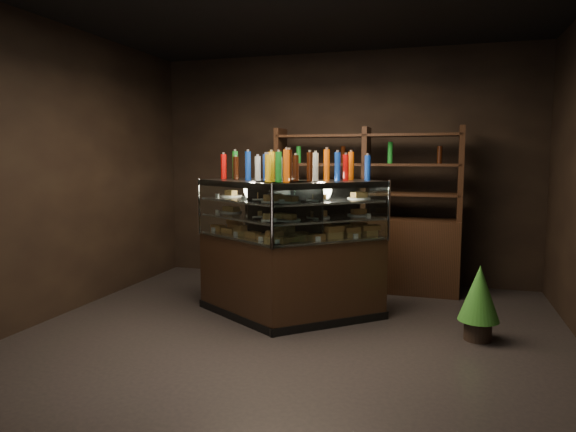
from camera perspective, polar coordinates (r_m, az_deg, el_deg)
name	(u,v)px	position (r m, az deg, el deg)	size (l,w,h in m)	color
ground	(288,341)	(4.73, -0.02, -13.74)	(5.00, 5.00, 0.00)	black
room_shell	(288,122)	(4.45, -0.02, 10.43)	(5.02, 5.02, 3.01)	black
display_case	(287,272)	(5.28, -0.07, -6.20)	(2.04, 1.34, 1.41)	black
food_display	(287,216)	(5.18, -0.09, 0.00)	(1.70, 0.90, 0.44)	#CE8F4A
bottles_top	(287,167)	(5.15, -0.07, 5.52)	(1.52, 0.76, 0.30)	black
potted_conifer	(479,292)	(4.94, 20.50, -7.90)	(0.36, 0.36, 0.78)	black
back_shelving	(365,241)	(6.44, 8.53, -2.72)	(2.26, 0.45, 2.00)	black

